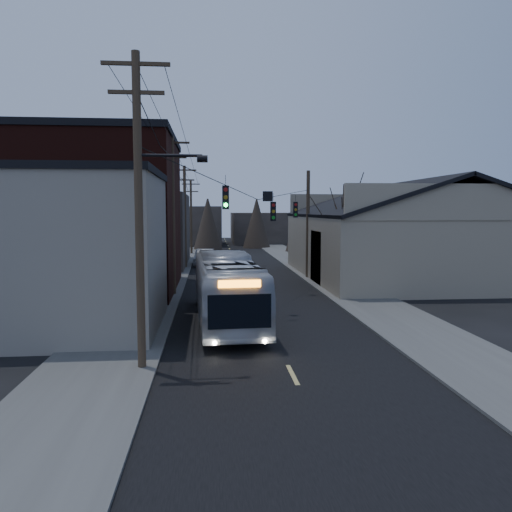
{
  "coord_description": "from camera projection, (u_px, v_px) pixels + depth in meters",
  "views": [
    {
      "loc": [
        -2.65,
        -13.79,
        5.4
      ],
      "look_at": [
        -0.27,
        12.31,
        3.0
      ],
      "focal_mm": 35.0,
      "sensor_mm": 36.0,
      "label": 1
    }
  ],
  "objects": [
    {
      "name": "sidewalk_left",
      "position": [
        167.0,
        272.0,
        43.56
      ],
      "size": [
        4.0,
        110.0,
        0.12
      ],
      "primitive_type": "cube",
      "color": "#474744",
      "rests_on": "ground"
    },
    {
      "name": "road_surface",
      "position": [
        241.0,
        271.0,
        44.16
      ],
      "size": [
        9.0,
        110.0,
        0.02
      ],
      "primitive_type": "cube",
      "color": "black",
      "rests_on": "ground"
    },
    {
      "name": "building_clapboard",
      "position": [
        68.0,
        253.0,
        22.2
      ],
      "size": [
        8.0,
        8.0,
        7.0
      ],
      "primitive_type": "cube",
      "color": "slate",
      "rests_on": "ground"
    },
    {
      "name": "ground",
      "position": [
        304.0,
        398.0,
        14.41
      ],
      "size": [
        160.0,
        160.0,
        0.0
      ],
      "primitive_type": "plane",
      "color": "black",
      "rests_on": "ground"
    },
    {
      "name": "building_far_right",
      "position": [
        268.0,
        228.0,
        84.23
      ],
      "size": [
        12.0,
        14.0,
        5.0
      ],
      "primitive_type": "cube",
      "color": "#332D28",
      "rests_on": "ground"
    },
    {
      "name": "building_left_far",
      "position": [
        140.0,
        230.0,
        48.93
      ],
      "size": [
        9.0,
        14.0,
        7.0
      ],
      "primitive_type": "cube",
      "color": "#332D28",
      "rests_on": "ground"
    },
    {
      "name": "utility_lines",
      "position": [
        204.0,
        216.0,
        37.61
      ],
      "size": [
        11.24,
        45.28,
        10.5
      ],
      "color": "#382B1E",
      "rests_on": "ground"
    },
    {
      "name": "bus",
      "position": [
        227.0,
        289.0,
        24.1
      ],
      "size": [
        3.29,
        11.79,
        3.25
      ],
      "primitive_type": "imported",
      "rotation": [
        0.0,
        0.0,
        3.19
      ],
      "color": "#A6A9B2",
      "rests_on": "ground"
    },
    {
      "name": "warehouse",
      "position": [
        406.0,
        244.0,
        40.13
      ],
      "size": [
        16.16,
        20.6,
        7.73
      ],
      "color": "gray",
      "rests_on": "ground"
    },
    {
      "name": "building_far_left",
      "position": [
        189.0,
        226.0,
        78.05
      ],
      "size": [
        10.0,
        12.0,
        6.0
      ],
      "primitive_type": "cube",
      "color": "#332D28",
      "rests_on": "ground"
    },
    {
      "name": "parked_car",
      "position": [
        205.0,
        257.0,
        49.1
      ],
      "size": [
        2.1,
        4.94,
        1.58
      ],
      "primitive_type": "imported",
      "rotation": [
        0.0,
        0.0,
        -0.09
      ],
      "color": "#9C9FA3",
      "rests_on": "ground"
    },
    {
      "name": "sidewalk_right",
      "position": [
        313.0,
        270.0,
        44.74
      ],
      "size": [
        4.0,
        110.0,
        0.12
      ],
      "primitive_type": "cube",
      "color": "#474744",
      "rests_on": "ground"
    },
    {
      "name": "bare_tree",
      "position": [
        343.0,
        236.0,
        34.5
      ],
      "size": [
        0.4,
        0.4,
        7.2
      ],
      "primitive_type": "cone",
      "color": "black",
      "rests_on": "ground"
    },
    {
      "name": "building_brick",
      "position": [
        99.0,
        216.0,
        32.88
      ],
      "size": [
        10.0,
        12.0,
        10.0
      ],
      "primitive_type": "cube",
      "color": "black",
      "rests_on": "ground"
    }
  ]
}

